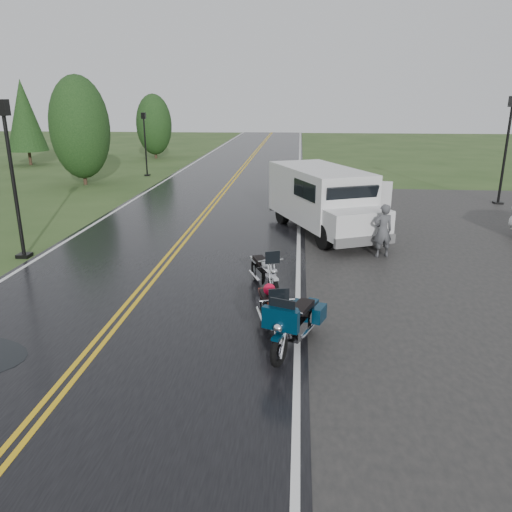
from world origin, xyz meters
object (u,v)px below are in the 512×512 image
at_px(motorcycle_silver, 274,279).
at_px(lamp_post_far_left, 145,144).
at_px(motorcycle_red, 279,326).
at_px(motorcycle_teal, 279,337).
at_px(person_at_van, 383,232).
at_px(lamp_post_near_left, 13,181).
at_px(lamp_post_far_right, 506,151).
at_px(van_white, 325,214).

height_order(motorcycle_silver, lamp_post_far_left, lamp_post_far_left).
relative_size(motorcycle_red, motorcycle_teal, 1.00).
distance_m(person_at_van, lamp_post_near_left, 10.70).
xyz_separation_m(person_at_van, lamp_post_near_left, (-10.56, -0.86, 1.48)).
bearing_deg(lamp_post_far_left, lamp_post_far_right, -21.02).
bearing_deg(motorcycle_red, lamp_post_near_left, 131.86).
relative_size(motorcycle_teal, van_white, 0.36).
relative_size(motorcycle_silver, lamp_post_far_right, 0.41).
bearing_deg(lamp_post_near_left, van_white, 9.47).
height_order(motorcycle_red, person_at_van, person_at_van).
xyz_separation_m(motorcycle_silver, van_white, (1.35, 4.24, 0.57)).
bearing_deg(person_at_van, motorcycle_silver, 33.08).
height_order(person_at_van, lamp_post_far_right, lamp_post_far_right).
bearing_deg(motorcycle_red, lamp_post_far_right, 43.95).
distance_m(person_at_van, lamp_post_far_left, 19.20).
distance_m(motorcycle_red, motorcycle_silver, 2.57).
height_order(motorcycle_silver, lamp_post_near_left, lamp_post_near_left).
relative_size(van_white, lamp_post_far_left, 1.55).
bearing_deg(motorcycle_red, person_at_van, 52.04).
relative_size(motorcycle_silver, lamp_post_far_left, 0.51).
bearing_deg(lamp_post_far_right, motorcycle_red, -122.21).
bearing_deg(lamp_post_far_left, lamp_post_near_left, -86.19).
relative_size(motorcycle_red, lamp_post_far_right, 0.44).
xyz_separation_m(van_white, lamp_post_near_left, (-8.90, -1.48, 1.13)).
height_order(motorcycle_silver, van_white, van_white).
xyz_separation_m(van_white, person_at_van, (1.65, -0.62, -0.35)).
bearing_deg(motorcycle_teal, motorcycle_silver, 115.72).
distance_m(van_white, lamp_post_far_right, 11.19).
bearing_deg(lamp_post_far_left, van_white, -55.69).
distance_m(motorcycle_red, lamp_post_far_right, 17.23).
height_order(motorcycle_red, motorcycle_teal, motorcycle_teal).
distance_m(van_white, person_at_van, 1.80).
relative_size(motorcycle_red, lamp_post_near_left, 0.45).
relative_size(van_white, person_at_van, 3.66).
distance_m(motorcycle_teal, lamp_post_far_left, 23.63).
bearing_deg(lamp_post_far_left, motorcycle_silver, -65.42).
distance_m(motorcycle_silver, lamp_post_far_left, 20.78).
bearing_deg(person_at_van, van_white, -37.78).
bearing_deg(van_white, motorcycle_teal, -122.21).
bearing_deg(van_white, lamp_post_near_left, 165.90).
relative_size(motorcycle_teal, motorcycle_silver, 1.08).
relative_size(lamp_post_near_left, lamp_post_far_left, 1.21).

